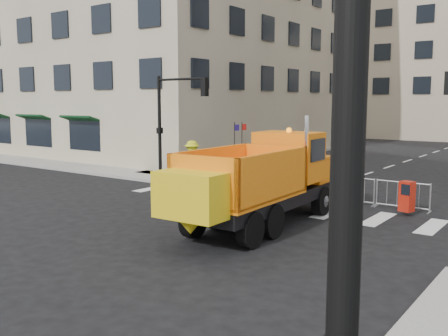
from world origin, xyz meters
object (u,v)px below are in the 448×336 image
Objects in this scene: cop_c at (339,180)px; worker at (192,161)px; cop_b at (321,180)px; newspaper_box at (407,196)px; plow_truck at (260,178)px; cop_a at (322,180)px.

cop_c is 7.93m from worker.
newspaper_box is (3.50, -0.32, -0.24)m from cop_b.
cop_c is at bearing -40.13° from worker.
cop_a is at bearing -1.62° from plow_truck.
cop_c is at bearing 159.82° from cop_a.
plow_truck is 5.01× the size of cop_b.
plow_truck is at bearing 29.10° from cop_c.
plow_truck is at bearing -73.18° from worker.
newspaper_box is at bearing 120.51° from cop_c.
cop_a is at bearing -41.02° from worker.
worker is (-7.23, 5.24, -0.45)m from plow_truck.
cop_a reaches higher than newspaper_box.
cop_b is at bearing -40.44° from worker.
cop_b is (-0.04, 0.07, -0.00)m from cop_a.
plow_truck reaches higher than cop_c.
cop_c is at bearing 170.59° from cop_b.
cop_a is (-0.05, 4.77, -0.67)m from plow_truck.
worker reaches higher than newspaper_box.
worker is at bearing -166.72° from newspaper_box.
cop_a is at bearing -166.91° from newspaper_box.
cop_b is 0.93× the size of worker.
cop_a is at bearing -47.02° from cop_c.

